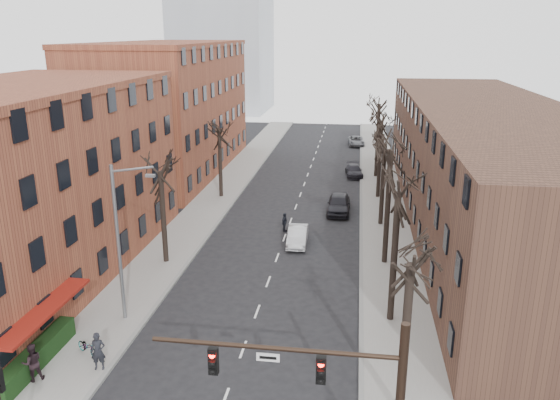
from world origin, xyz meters
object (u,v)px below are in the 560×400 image
at_px(parked_car_near, 339,204).
at_px(parked_car_mid, 354,171).
at_px(pedestrian_a, 98,351).
at_px(bicycle, 88,347).
at_px(silver_sedan, 298,236).

bearing_deg(parked_car_near, parked_car_mid, 85.28).
xyz_separation_m(pedestrian_a, bicycle, (-1.13, 1.07, -0.52)).
height_order(parked_car_near, bicycle, parked_car_near).
bearing_deg(parked_car_mid, silver_sedan, -106.59).
bearing_deg(bicycle, silver_sedan, 2.89).
bearing_deg(pedestrian_a, silver_sedan, 54.20).
relative_size(silver_sedan, parked_car_near, 0.83).
bearing_deg(parked_car_near, bicycle, -114.55).
bearing_deg(bicycle, parked_car_mid, 12.01).
height_order(parked_car_near, pedestrian_a, pedestrian_a).
distance_m(silver_sedan, bicycle, 18.69).
height_order(silver_sedan, parked_car_near, parked_car_near).
height_order(parked_car_mid, pedestrian_a, pedestrian_a).
xyz_separation_m(parked_car_mid, pedestrian_a, (-11.59, -38.87, 0.47)).
bearing_deg(parked_car_near, pedestrian_a, -111.49).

